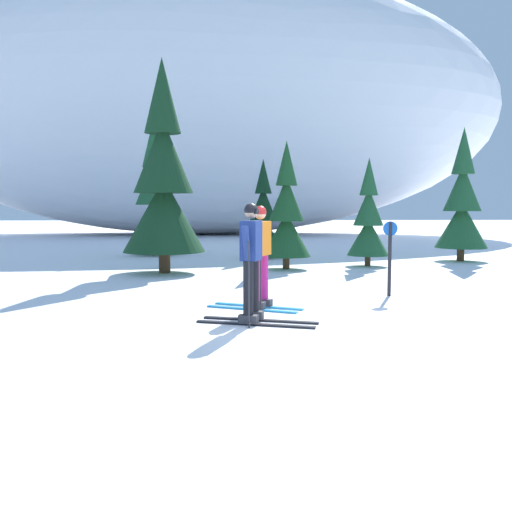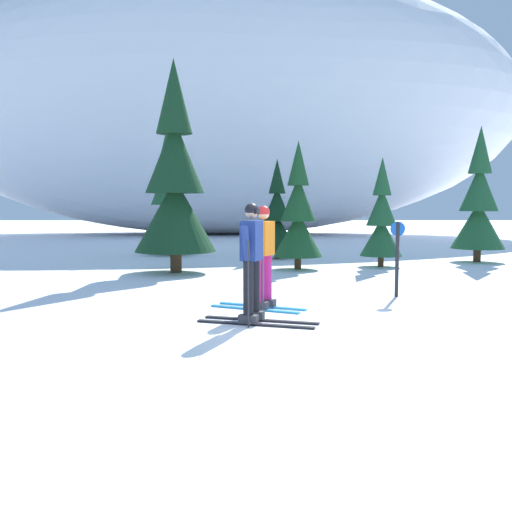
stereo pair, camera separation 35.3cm
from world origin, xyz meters
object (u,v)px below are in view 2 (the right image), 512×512
pine_tree_far_right (476,206)px  trail_marker_post (395,254)px  pine_tree_left (173,184)px  pine_tree_center_left (275,217)px  skier_navy_jacket (250,261)px  skier_orange_jacket (261,256)px  pine_tree_center_right (296,216)px  pine_tree_far_left (167,199)px  pine_tree_right (379,221)px

pine_tree_far_right → trail_marker_post: size_ratio=2.89×
pine_tree_left → pine_tree_far_right: 9.40m
pine_tree_center_left → skier_navy_jacket: bearing=-94.1°
skier_orange_jacket → pine_tree_far_right: bearing=50.2°
skier_orange_jacket → pine_tree_center_right: (1.03, 6.05, 0.56)m
skier_orange_jacket → pine_tree_center_left: bearing=86.5°
pine_tree_center_right → pine_tree_left: bearing=-167.0°
pine_tree_center_left → pine_tree_center_right: size_ratio=0.93×
skier_navy_jacket → pine_tree_far_right: size_ratio=0.44×
skier_navy_jacket → pine_tree_far_left: 12.19m
pine_tree_far_left → pine_tree_center_left: pine_tree_far_left is taller
skier_navy_jacket → pine_tree_center_right: pine_tree_center_right is taller
pine_tree_center_left → pine_tree_right: 3.85m
pine_tree_left → pine_tree_far_right: pine_tree_left is taller
pine_tree_far_left → pine_tree_far_right: bearing=-14.4°
pine_tree_far_left → pine_tree_left: pine_tree_left is taller
pine_tree_far_right → pine_tree_right: bearing=-157.2°
skier_orange_jacket → pine_tree_left: pine_tree_left is taller
pine_tree_right → trail_marker_post: bearing=-99.3°
pine_tree_far_left → trail_marker_post: bearing=-58.4°
pine_tree_far_left → pine_tree_far_right: size_ratio=1.13×
trail_marker_post → skier_orange_jacket: bearing=-153.1°
skier_navy_jacket → trail_marker_post: skier_navy_jacket is taller
pine_tree_center_right → pine_tree_far_right: bearing=19.7°
skier_orange_jacket → pine_tree_center_left: 9.29m
pine_tree_center_left → trail_marker_post: size_ratio=2.27×
pine_tree_center_right → pine_tree_right: bearing=15.2°
pine_tree_center_right → pine_tree_right: size_ratio=1.13×
pine_tree_far_left → pine_tree_left: bearing=-79.8°
pine_tree_center_left → pine_tree_far_right: bearing=-10.7°
pine_tree_left → pine_tree_center_left: 4.93m
skier_orange_jacket → pine_tree_right: size_ratio=0.56×
trail_marker_post → skier_navy_jacket: bearing=-138.4°
pine_tree_right → skier_orange_jacket: bearing=-117.2°
skier_navy_jacket → pine_tree_far_left: bearing=104.3°
pine_tree_far_left → pine_tree_right: 7.72m
pine_tree_far_left → pine_tree_right: pine_tree_far_left is taller
pine_tree_far_left → pine_tree_center_right: (4.20, -4.58, -0.50)m
pine_tree_far_left → skier_orange_jacket: bearing=-73.4°
pine_tree_left → pine_tree_right: bearing=13.9°
trail_marker_post → pine_tree_center_right: bearing=108.0°
skier_navy_jacket → pine_tree_right: size_ratio=0.59×
pine_tree_right → pine_tree_far_right: (3.29, 1.39, 0.44)m
skier_navy_jacket → pine_tree_far_left: size_ratio=0.39×
skier_navy_jacket → pine_tree_center_left: 10.43m
pine_tree_left → skier_navy_jacket: bearing=-72.4°
skier_navy_jacket → pine_tree_far_left: pine_tree_far_left is taller
pine_tree_right → trail_marker_post: size_ratio=2.16×
pine_tree_left → trail_marker_post: 6.41m
skier_orange_jacket → pine_tree_center_left: size_ratio=0.53×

